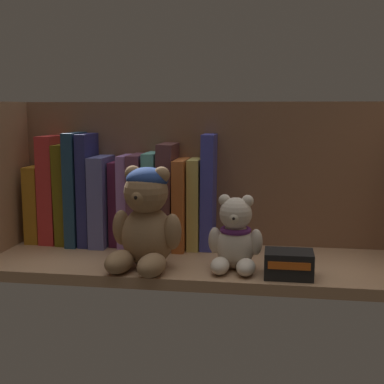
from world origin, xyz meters
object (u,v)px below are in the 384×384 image
(book_8, at_px, (140,199))
(book_12, at_px, (196,203))
(book_9, at_px, (154,199))
(teddy_bear_larger, at_px, (146,220))
(book_0, at_px, (39,203))
(book_3, at_px, (80,187))
(book_1, at_px, (54,189))
(teddy_bear_smaller, at_px, (235,238))
(book_7, at_px, (128,199))
(book_6, at_px, (118,202))
(book_5, at_px, (105,199))
(book_4, at_px, (91,188))
(small_product_box, at_px, (289,264))
(book_10, at_px, (169,194))
(book_2, at_px, (68,193))
(book_11, at_px, (183,202))
(book_13, at_px, (209,191))

(book_8, xyz_separation_m, book_12, (0.12, 0.00, -0.00))
(book_9, xyz_separation_m, teddy_bear_larger, (0.02, -0.17, -0.01))
(book_0, distance_m, book_8, 0.22)
(book_0, bearing_deg, book_3, 0.00)
(book_0, relative_size, teddy_bear_larger, 0.89)
(book_0, bearing_deg, book_1, 0.00)
(teddy_bear_smaller, bearing_deg, book_0, 160.49)
(book_7, distance_m, teddy_bear_smaller, 0.28)
(book_6, distance_m, book_12, 0.16)
(book_1, xyz_separation_m, book_6, (0.14, 0.00, -0.03))
(book_5, relative_size, book_6, 1.07)
(book_4, height_order, small_product_box, book_4)
(book_0, relative_size, book_10, 0.76)
(book_2, xyz_separation_m, book_6, (0.11, 0.00, -0.02))
(teddy_bear_larger, xyz_separation_m, small_product_box, (0.25, -0.02, -0.06))
(book_6, relative_size, book_12, 0.96)
(book_7, bearing_deg, teddy_bear_larger, -64.91)
(book_1, bearing_deg, book_4, 0.00)
(book_3, height_order, teddy_bear_smaller, book_3)
(book_11, bearing_deg, book_3, 180.00)
(book_7, distance_m, book_11, 0.12)
(book_9, bearing_deg, book_8, 180.00)
(book_6, xyz_separation_m, book_11, (0.14, 0.00, 0.00))
(book_3, xyz_separation_m, teddy_bear_smaller, (0.34, -0.15, -0.06))
(book_6, bearing_deg, book_13, 0.00)
(book_2, bearing_deg, book_7, 0.00)
(teddy_bear_larger, bearing_deg, book_2, 141.39)
(book_8, distance_m, teddy_bear_smaller, 0.26)
(book_12, bearing_deg, book_9, 180.00)
(book_3, height_order, book_8, book_3)
(book_5, distance_m, teddy_bear_larger, 0.21)
(book_4, height_order, book_9, book_4)
(book_7, bearing_deg, book_13, 0.00)
(book_1, xyz_separation_m, book_5, (0.11, 0.00, -0.02))
(book_7, height_order, book_9, book_9)
(book_3, bearing_deg, book_8, 0.00)
(teddy_bear_smaller, bearing_deg, book_5, 151.75)
(book_1, relative_size, book_11, 1.24)
(book_1, relative_size, teddy_bear_smaller, 1.69)
(book_2, xyz_separation_m, book_11, (0.25, 0.00, -0.01))
(book_9, height_order, teddy_bear_larger, book_9)
(book_5, bearing_deg, book_11, 0.00)
(book_2, height_order, book_10, book_10)
(book_10, height_order, small_product_box, book_10)
(book_0, xyz_separation_m, book_13, (0.36, 0.00, 0.03))
(book_3, xyz_separation_m, book_6, (0.08, 0.00, -0.03))
(teddy_bear_larger, distance_m, teddy_bear_smaller, 0.16)
(book_11, bearing_deg, book_10, 180.00)
(book_1, distance_m, teddy_bear_smaller, 0.43)
(book_11, bearing_deg, book_0, 180.00)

